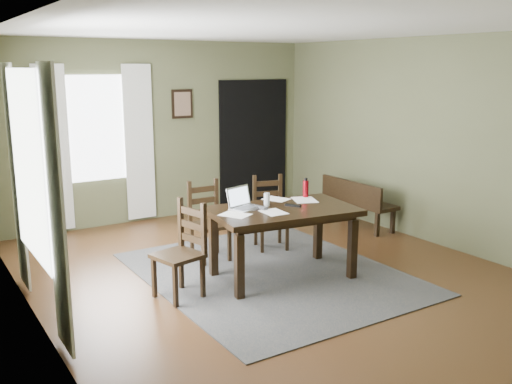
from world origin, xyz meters
TOP-DOWN VIEW (x-y plane):
  - ground at (0.00, 0.00)m, footprint 5.00×6.00m
  - room_shell at (0.00, 0.00)m, footprint 5.02×6.02m
  - rug at (0.00, 0.00)m, footprint 2.60×3.20m
  - dining_table at (0.06, -0.16)m, footprint 1.68×1.14m
  - chair_end at (-1.12, -0.06)m, footprint 0.52×0.52m
  - chair_back_left at (-0.35, 0.83)m, footprint 0.43×0.44m
  - chair_back_right at (0.54, 0.82)m, footprint 0.51×0.51m
  - bench at (2.16, 0.95)m, footprint 0.40×1.24m
  - laptop at (-0.30, 0.08)m, footprint 0.40×0.35m
  - computer_mouse at (-0.16, -0.09)m, footprint 0.07×0.11m
  - tv_remote at (0.21, -0.14)m, footprint 0.14×0.18m
  - drinking_glass at (-0.03, 0.03)m, footprint 0.08×0.08m
  - water_bottle at (0.60, 0.15)m, footprint 0.07×0.07m
  - paper_a at (-0.53, -0.12)m, footprint 0.34×0.37m
  - paper_c at (0.24, 0.24)m, footprint 0.31×0.35m
  - paper_d at (0.50, 0.03)m, footprint 0.35×0.40m
  - paper_e at (-0.13, -0.25)m, footprint 0.24×0.30m
  - window_left at (-2.47, 0.20)m, footprint 0.01×1.30m
  - window_back at (-1.00, 2.97)m, footprint 1.00×0.01m
  - curtain_left_near at (-2.44, -0.62)m, footprint 0.03×0.48m
  - curtain_left_far at (-2.44, 1.02)m, footprint 0.03×0.48m
  - curtain_back_left at (-1.62, 2.94)m, footprint 0.44×0.03m
  - curtain_back_right at (-0.38, 2.94)m, footprint 0.44×0.03m
  - framed_picture at (0.35, 2.97)m, footprint 0.34×0.03m
  - doorway_back at (1.65, 2.97)m, footprint 1.30×0.03m

SIDE VIEW (x-z plane):
  - ground at x=0.00m, z-range -0.01..0.00m
  - rug at x=0.00m, z-range 0.00..0.01m
  - bench at x=2.16m, z-range 0.07..0.77m
  - chair_back_right at x=0.54m, z-range -0.01..0.92m
  - chair_back_left at x=-0.35m, z-range -0.01..0.95m
  - chair_end at x=-1.12m, z-range -0.01..0.98m
  - dining_table at x=0.06m, z-range 0.31..1.09m
  - paper_c at x=0.24m, z-range 0.80..0.80m
  - paper_e at x=-0.13m, z-range 0.80..0.80m
  - paper_a at x=-0.53m, z-range 0.80..0.80m
  - paper_d at x=0.50m, z-range 0.80..0.80m
  - tv_remote at x=0.21m, z-range 0.80..0.81m
  - computer_mouse at x=-0.16m, z-range 0.80..0.83m
  - laptop at x=-0.30m, z-range 0.74..0.97m
  - drinking_glass at x=-0.03m, z-range 0.80..0.94m
  - water_bottle at x=0.60m, z-range 0.79..1.02m
  - doorway_back at x=1.65m, z-range 0.00..2.10m
  - curtain_left_near at x=-2.44m, z-range 0.05..2.35m
  - curtain_left_far at x=-2.44m, z-range 0.05..2.35m
  - curtain_back_left at x=-1.62m, z-range 0.05..2.35m
  - curtain_back_right at x=-0.38m, z-range 0.05..2.35m
  - window_left at x=-2.47m, z-range 0.60..2.30m
  - window_back at x=-1.00m, z-range 0.70..2.20m
  - framed_picture at x=0.35m, z-range 1.53..1.97m
  - room_shell at x=0.00m, z-range 0.45..3.16m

